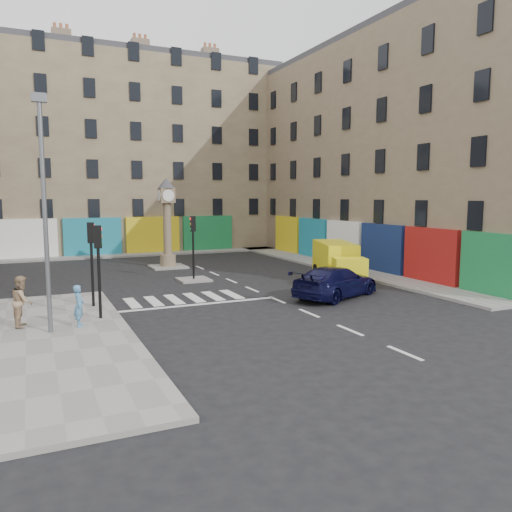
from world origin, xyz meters
TOP-DOWN VIEW (x-y plane):
  - ground at (0.00, 0.00)m, footprint 120.00×120.00m
  - sidewalk_left at (-11.00, -2.00)m, footprint 7.00×16.00m
  - sidewalk_right at (8.70, 10.00)m, footprint 2.60×30.00m
  - sidewalk_far at (-4.00, 22.20)m, footprint 32.00×2.40m
  - island_near at (-2.00, 8.00)m, footprint 1.80×1.80m
  - island_far at (-2.00, 14.00)m, footprint 2.40×2.40m
  - building_right at (15.00, 10.00)m, footprint 10.00×30.00m
  - building_far at (-4.00, 28.00)m, footprint 32.00×10.00m
  - traffic_light_left_near at (-8.30, 0.20)m, footprint 0.28×0.22m
  - traffic_light_left_far at (-8.30, 2.60)m, footprint 0.28×0.22m
  - traffic_light_island at (-2.00, 8.00)m, footprint 0.28×0.22m
  - lamp_post at (-10.20, -1.20)m, footprint 0.50×0.25m
  - clock_pillar at (-2.00, 14.00)m, footprint 1.20×1.20m
  - navy_sedan at (2.92, 0.39)m, footprint 5.74×4.13m
  - yellow_van at (5.88, 4.71)m, footprint 3.70×6.33m
  - pedestrian_blue at (-9.17, -0.76)m, footprint 0.46×0.62m
  - pedestrian_tan at (-11.09, 0.08)m, footprint 0.83×1.01m

SIDE VIEW (x-z plane):
  - ground at x=0.00m, z-range 0.00..0.00m
  - island_near at x=-2.00m, z-range 0.00..0.12m
  - island_far at x=-2.00m, z-range 0.00..0.12m
  - sidewalk_left at x=-11.00m, z-range 0.00..0.15m
  - sidewalk_right at x=8.70m, z-range 0.00..0.15m
  - sidewalk_far at x=-4.00m, z-range 0.00..0.15m
  - navy_sedan at x=2.92m, z-range 0.00..1.55m
  - pedestrian_blue at x=-9.17m, z-range 0.15..1.71m
  - yellow_van at x=5.88m, z-range -0.01..2.20m
  - pedestrian_tan at x=-11.09m, z-range 0.15..2.06m
  - traffic_light_island at x=-2.00m, z-range 0.74..4.44m
  - traffic_light_left_near at x=-8.30m, z-range 0.77..4.47m
  - traffic_light_left_far at x=-8.30m, z-range 0.77..4.47m
  - clock_pillar at x=-2.00m, z-range 0.50..6.60m
  - lamp_post at x=-10.20m, z-range 0.64..8.94m
  - building_right at x=15.00m, z-range 0.00..16.00m
  - building_far at x=-4.00m, z-range 0.00..17.00m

